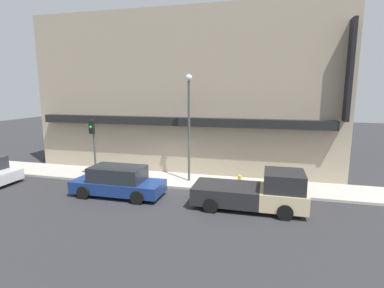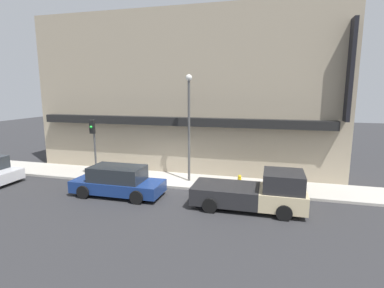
{
  "view_description": "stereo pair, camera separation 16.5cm",
  "coord_description": "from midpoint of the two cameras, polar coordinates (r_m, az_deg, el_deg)",
  "views": [
    {
      "loc": [
        5.45,
        -14.94,
        5.31
      ],
      "look_at": [
        1.36,
        1.08,
        2.33
      ],
      "focal_mm": 28.0,
      "sensor_mm": 36.0,
      "label": 1
    },
    {
      "loc": [
        5.61,
        -14.9,
        5.31
      ],
      "look_at": [
        1.36,
        1.08,
        2.33
      ],
      "focal_mm": 28.0,
      "sensor_mm": 36.0,
      "label": 2
    }
  ],
  "objects": [
    {
      "name": "building",
      "position": [
        19.88,
        -1.25,
        9.52
      ],
      "size": [
        19.8,
        3.8,
        10.17
      ],
      "color": "tan",
      "rests_on": "ground"
    },
    {
      "name": "parked_car",
      "position": [
        15.8,
        -13.64,
        -6.93
      ],
      "size": [
        4.65,
        1.98,
        1.52
      ],
      "rotation": [
        0.0,
        0.0,
        -0.04
      ],
      "color": "navy",
      "rests_on": "ground"
    },
    {
      "name": "sidewalk",
      "position": [
        17.97,
        -3.75,
        -6.78
      ],
      "size": [
        36.0,
        2.7,
        0.13
      ],
      "color": "#B7B2A8",
      "rests_on": "ground"
    },
    {
      "name": "ground_plane",
      "position": [
        16.78,
        -5.23,
        -8.29
      ],
      "size": [
        80.0,
        80.0,
        0.0
      ],
      "primitive_type": "plane",
      "color": "#2D2D30"
    },
    {
      "name": "street_lamp",
      "position": [
        16.81,
        -0.3,
        5.27
      ],
      "size": [
        0.36,
        0.36,
        6.04
      ],
      "color": "#4C4C4C",
      "rests_on": "sidewalk"
    },
    {
      "name": "fire_hydrant",
      "position": [
        16.57,
        9.32,
        -6.93
      ],
      "size": [
        0.2,
        0.2,
        0.67
      ],
      "color": "yellow",
      "rests_on": "sidewalk"
    },
    {
      "name": "pickup_truck",
      "position": [
        13.98,
        12.44,
        -8.94
      ],
      "size": [
        5.04,
        2.2,
        1.8
      ],
      "rotation": [
        0.0,
        0.0,
        0.02
      ],
      "color": "beige",
      "rests_on": "ground"
    },
    {
      "name": "traffic_light",
      "position": [
        18.77,
        -17.99,
        1.14
      ],
      "size": [
        0.28,
        0.42,
        3.45
      ],
      "color": "#4C4C4C",
      "rests_on": "sidewalk"
    }
  ]
}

